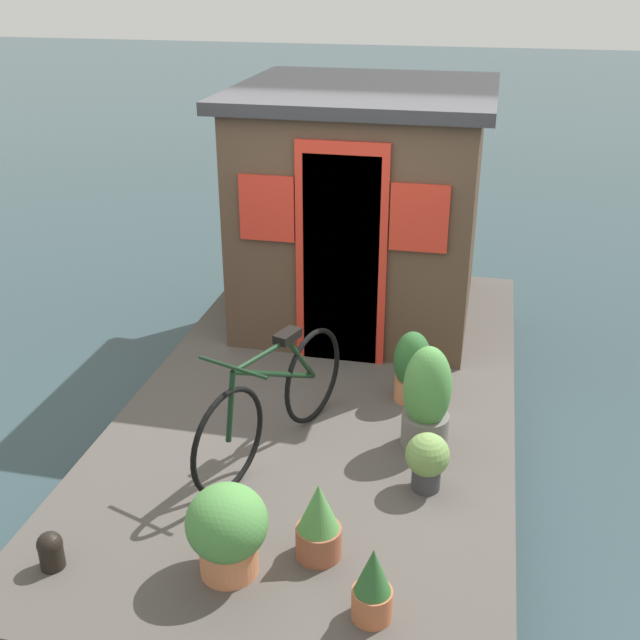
{
  "coord_description": "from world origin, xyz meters",
  "views": [
    {
      "loc": [
        -5.1,
        -1.08,
        3.41
      ],
      "look_at": [
        -0.2,
        0.0,
        1.09
      ],
      "focal_mm": 44.17,
      "sensor_mm": 36.0,
      "label": 1
    }
  ],
  "objects": [
    {
      "name": "ground_plane",
      "position": [
        0.0,
        0.0,
        0.0
      ],
      "size": [
        60.0,
        60.0,
        0.0
      ],
      "primitive_type": "plane",
      "color": "#2D4247"
    },
    {
      "name": "potted_plant_mint",
      "position": [
        -0.55,
        -0.8,
        0.74
      ],
      "size": [
        0.32,
        0.32,
        0.74
      ],
      "color": "slate",
      "rests_on": "houseboat_deck"
    },
    {
      "name": "houseboat_cabin",
      "position": [
        1.56,
        0.0,
        1.42
      ],
      "size": [
        2.18,
        2.17,
        2.05
      ],
      "color": "#4C3828",
      "rests_on": "houseboat_deck"
    },
    {
      "name": "potted_plant_ivy",
      "position": [
        -2.15,
        -0.69,
        0.59
      ],
      "size": [
        0.21,
        0.21,
        0.43
      ],
      "color": "#B2603D",
      "rests_on": "houseboat_deck"
    },
    {
      "name": "mooring_bollard",
      "position": [
        -2.16,
        1.06,
        0.5
      ],
      "size": [
        0.14,
        0.14,
        0.22
      ],
      "color": "black",
      "rests_on": "houseboat_deck"
    },
    {
      "name": "potted_plant_fern",
      "position": [
        0.05,
        -0.64,
        0.66
      ],
      "size": [
        0.28,
        0.28,
        0.55
      ],
      "color": "#C6754C",
      "rests_on": "houseboat_deck"
    },
    {
      "name": "potted_plant_lavender",
      "position": [
        -1.76,
        -0.33,
        0.61
      ],
      "size": [
        0.26,
        0.26,
        0.47
      ],
      "color": "#935138",
      "rests_on": "houseboat_deck"
    },
    {
      "name": "potted_plant_geranium",
      "position": [
        -1.99,
        0.11,
        0.67
      ],
      "size": [
        0.44,
        0.44,
        0.53
      ],
      "color": "#C6754C",
      "rests_on": "houseboat_deck"
    },
    {
      "name": "bicycle",
      "position": [
        -0.83,
        0.17,
        0.77
      ],
      "size": [
        1.58,
        0.67,
        0.83
      ],
      "color": "black",
      "rests_on": "houseboat_deck"
    },
    {
      "name": "houseboat_deck",
      "position": [
        0.0,
        0.0,
        0.19
      ],
      "size": [
        5.35,
        2.82,
        0.39
      ],
      "color": "#4C4742",
      "rests_on": "ground_plane"
    },
    {
      "name": "potted_plant_thyme",
      "position": [
        -1.03,
        -0.86,
        0.6
      ],
      "size": [
        0.28,
        0.28,
        0.38
      ],
      "color": "#38383D",
      "rests_on": "houseboat_deck"
    }
  ]
}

